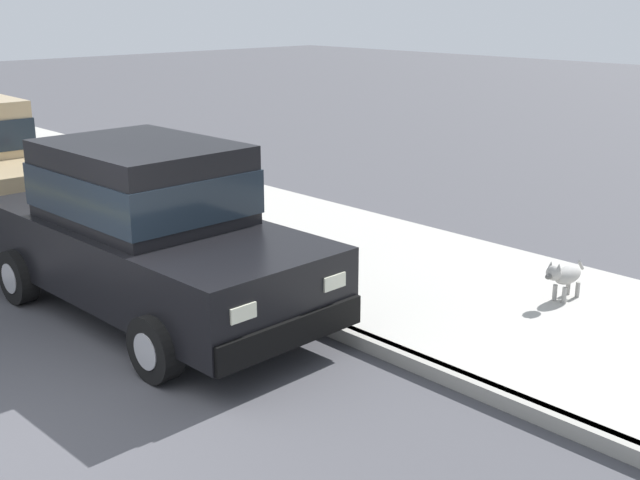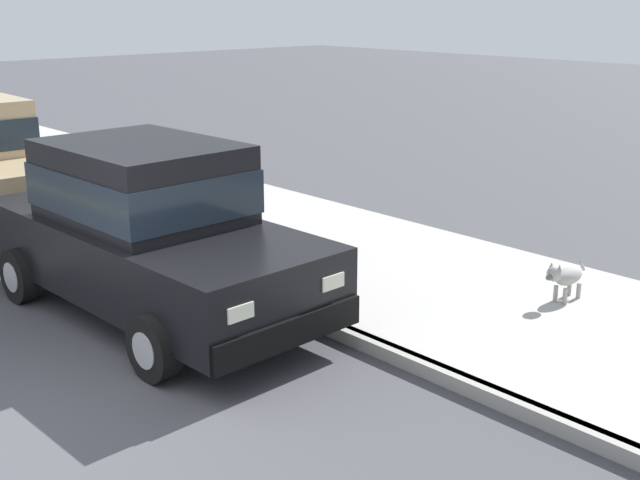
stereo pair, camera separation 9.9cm
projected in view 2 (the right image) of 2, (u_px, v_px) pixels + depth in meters
The scene contains 6 objects.
ground_plane at pixel (24, 431), 6.56m from camera, with size 80.00×80.00×0.00m, color #424247.
curb at pixel (314, 321), 8.61m from camera, with size 0.16×64.00×0.14m, color gray.
sidewalk at pixel (423, 282), 9.78m from camera, with size 3.60×64.00×0.14m, color #A8A59E.
car_black_sedan at pixel (148, 228), 8.75m from camera, with size 2.12×4.64×1.92m.
dog_grey at pixel (565, 276), 8.91m from camera, with size 0.76×0.21×0.49m.
fire_hydrant at pixel (218, 232), 10.45m from camera, with size 0.34×0.24×0.72m.
Camera 2 is at (-2.17, -5.93, 3.38)m, focal length 45.15 mm.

